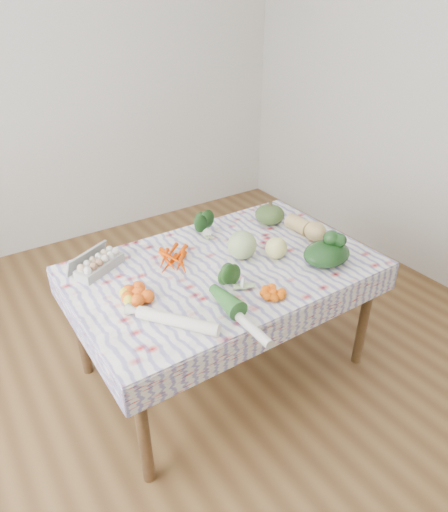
# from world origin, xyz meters

# --- Properties ---
(ground) EXTENTS (4.50, 4.50, 0.00)m
(ground) POSITION_xyz_m (0.00, 0.00, 0.00)
(ground) COLOR brown
(ground) RESTS_ON ground
(wall_back) EXTENTS (4.00, 0.04, 2.80)m
(wall_back) POSITION_xyz_m (0.00, 2.25, 1.40)
(wall_back) COLOR silver
(wall_back) RESTS_ON ground
(dining_table) EXTENTS (1.60, 1.00, 0.75)m
(dining_table) POSITION_xyz_m (0.00, 0.00, 0.68)
(dining_table) COLOR brown
(dining_table) RESTS_ON ground
(tablecloth) EXTENTS (1.66, 1.06, 0.01)m
(tablecloth) POSITION_xyz_m (0.00, 0.00, 0.76)
(tablecloth) COLOR white
(tablecloth) RESTS_ON dining_table
(egg_carton) EXTENTS (0.31, 0.23, 0.08)m
(egg_carton) POSITION_xyz_m (-0.59, 0.33, 0.80)
(egg_carton) COLOR #A5A5A0
(egg_carton) RESTS_ON tablecloth
(carrot_bunch) EXTENTS (0.29, 0.28, 0.04)m
(carrot_bunch) POSITION_xyz_m (-0.21, 0.16, 0.78)
(carrot_bunch) COLOR #ED4500
(carrot_bunch) RESTS_ON tablecloth
(kale_bunch) EXTENTS (0.17, 0.16, 0.12)m
(kale_bunch) POSITION_xyz_m (0.11, 0.37, 0.82)
(kale_bunch) COLOR #133310
(kale_bunch) RESTS_ON tablecloth
(kabocha_squash) EXTENTS (0.23, 0.23, 0.13)m
(kabocha_squash) POSITION_xyz_m (0.54, 0.27, 0.82)
(kabocha_squash) COLOR #415B29
(kabocha_squash) RESTS_ON tablecloth
(cabbage) EXTENTS (0.20, 0.20, 0.16)m
(cabbage) POSITION_xyz_m (0.13, 0.01, 0.84)
(cabbage) COLOR #9FBB76
(cabbage) RESTS_ON tablecloth
(butternut_squash) EXTENTS (0.14, 0.28, 0.13)m
(butternut_squash) POSITION_xyz_m (0.62, 0.01, 0.83)
(butternut_squash) COLOR tan
(butternut_squash) RESTS_ON tablecloth
(orange_cluster) EXTENTS (0.23, 0.23, 0.07)m
(orange_cluster) POSITION_xyz_m (-0.53, -0.03, 0.80)
(orange_cluster) COLOR #F5590E
(orange_cluster) RESTS_ON tablecloth
(broccoli) EXTENTS (0.20, 0.20, 0.10)m
(broccoli) POSITION_xyz_m (-0.08, -0.21, 0.81)
(broccoli) COLOR #1D4515
(broccoli) RESTS_ON tablecloth
(mandarin_cluster) EXTENTS (0.19, 0.19, 0.05)m
(mandarin_cluster) POSITION_xyz_m (0.04, -0.38, 0.79)
(mandarin_cluster) COLOR #FF6307
(mandarin_cluster) RESTS_ON tablecloth
(grapefruit) EXTENTS (0.13, 0.13, 0.12)m
(grapefruit) POSITION_xyz_m (0.29, -0.10, 0.82)
(grapefruit) COLOR #EFEC81
(grapefruit) RESTS_ON tablecloth
(spinach_bag) EXTENTS (0.34, 0.30, 0.12)m
(spinach_bag) POSITION_xyz_m (0.48, -0.30, 0.82)
(spinach_bag) COLOR black
(spinach_bag) RESTS_ON tablecloth
(daikon) EXTENTS (0.30, 0.38, 0.06)m
(daikon) POSITION_xyz_m (-0.47, -0.32, 0.79)
(daikon) COLOR white
(daikon) RESTS_ON tablecloth
(leek) EXTENTS (0.05, 0.45, 0.05)m
(leek) POSITION_xyz_m (-0.22, -0.45, 0.79)
(leek) COLOR silver
(leek) RESTS_ON tablecloth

